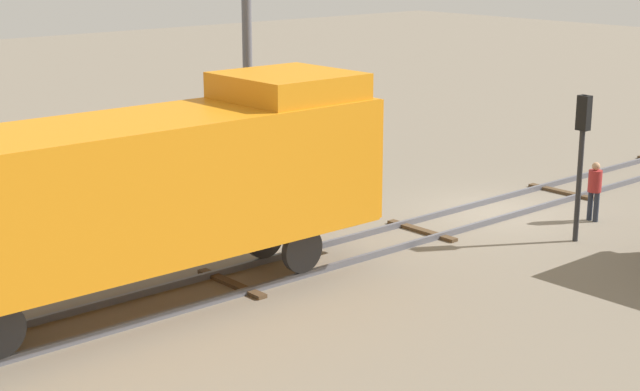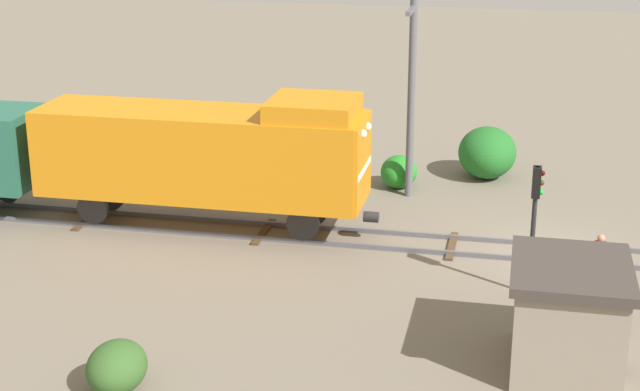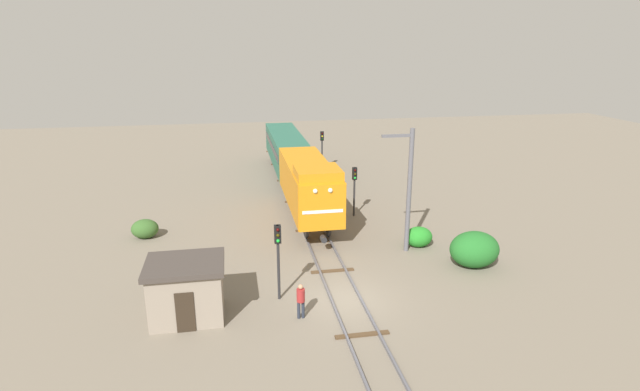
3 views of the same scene
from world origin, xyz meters
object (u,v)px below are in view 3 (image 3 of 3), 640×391
object	(u,v)px
passenger_car_leading	(286,148)
worker_near_track	(301,298)
traffic_signal_near	(278,248)
catenary_mast	(408,188)
locomotive	(309,183)
traffic_signal_far	(322,143)
traffic_signal_mid	(354,182)
relay_hut	(187,289)

from	to	relation	value
passenger_car_leading	worker_near_track	distance (m)	26.26
traffic_signal_near	catenary_mast	world-z (taller)	catenary_mast
locomotive	traffic_signal_far	distance (m)	14.70
worker_near_track	catenary_mast	bearing A→B (deg)	-24.21
passenger_car_leading	traffic_signal_far	size ratio (longest dim) A/B	3.65
traffic_signal_mid	relay_hut	distance (m)	16.37
passenger_car_leading	worker_near_track	world-z (taller)	passenger_car_leading
traffic_signal_far	worker_near_track	world-z (taller)	traffic_signal_far
traffic_signal_far	relay_hut	xyz separation A→B (m)	(-11.10, -25.96, -1.29)
relay_hut	catenary_mast	bearing A→B (deg)	23.68
passenger_car_leading	catenary_mast	bearing A→B (deg)	-75.86
catenary_mast	relay_hut	xyz separation A→B (m)	(-12.43, -5.45, -2.60)
locomotive	worker_near_track	bearing A→B (deg)	-100.65
traffic_signal_far	worker_near_track	xyz separation A→B (m)	(-6.00, -27.02, -1.68)
locomotive	traffic_signal_far	xyz separation A→B (m)	(3.60, 14.26, -0.10)
traffic_signal_near	traffic_signal_mid	world-z (taller)	traffic_signal_near
traffic_signal_far	catenary_mast	distance (m)	20.59
locomotive	traffic_signal_mid	world-z (taller)	locomotive
worker_near_track	relay_hut	size ratio (longest dim) A/B	0.49
passenger_car_leading	traffic_signal_near	world-z (taller)	traffic_signal_near
traffic_signal_near	catenary_mast	xyz separation A→B (m)	(8.13, 4.56, 1.28)
locomotive	traffic_signal_mid	xyz separation A→B (m)	(3.40, 0.46, -0.23)
traffic_signal_far	passenger_car_leading	bearing A→B (deg)	-165.65
catenary_mast	traffic_signal_far	bearing A→B (deg)	93.72
traffic_signal_mid	relay_hut	xyz separation A→B (m)	(-10.90, -12.16, -1.15)
worker_near_track	relay_hut	world-z (taller)	relay_hut
traffic_signal_mid	worker_near_track	distance (m)	14.52
traffic_signal_mid	traffic_signal_far	size ratio (longest dim) A/B	0.95
worker_near_track	relay_hut	xyz separation A→B (m)	(-5.10, 1.06, 0.40)
traffic_signal_near	relay_hut	xyz separation A→B (m)	(-4.30, -0.90, -1.32)
locomotive	catenary_mast	bearing A→B (deg)	-51.71
traffic_signal_mid	locomotive	bearing A→B (deg)	-172.37
traffic_signal_far	catenary_mast	xyz separation A→B (m)	(1.33, -20.51, 1.31)
locomotive	passenger_car_leading	xyz separation A→B (m)	(0.00, 13.34, -0.25)
traffic_signal_mid	traffic_signal_near	bearing A→B (deg)	-120.37
traffic_signal_near	catenary_mast	size ratio (longest dim) A/B	0.52
passenger_car_leading	traffic_signal_mid	xyz separation A→B (m)	(3.40, -12.88, 0.02)
traffic_signal_mid	relay_hut	size ratio (longest dim) A/B	1.04
worker_near_track	passenger_car_leading	bearing A→B (deg)	18.92
passenger_car_leading	locomotive	bearing A→B (deg)	-90.00
traffic_signal_near	worker_near_track	size ratio (longest dim) A/B	2.28
passenger_car_leading	relay_hut	size ratio (longest dim) A/B	4.00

